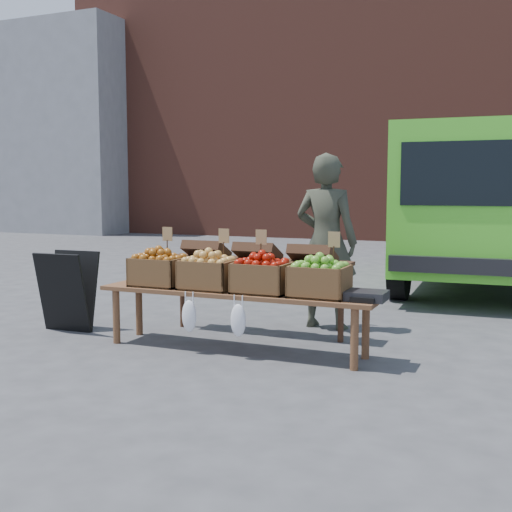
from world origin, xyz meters
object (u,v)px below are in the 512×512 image
at_px(delivery_van, 485,211).
at_px(back_table, 258,285).
at_px(display_bench, 235,321).
at_px(chalkboard_sign, 68,291).
at_px(vendor, 326,242).
at_px(crate_green_apples, 319,281).
at_px(weighing_scale, 367,296).
at_px(crate_golden_apples, 159,272).
at_px(crate_red_apples, 262,278).
at_px(crate_russet_pears, 209,275).

xyz_separation_m(delivery_van, back_table, (-1.95, -4.38, -0.66)).
bearing_deg(display_bench, chalkboard_sign, 178.20).
bearing_deg(delivery_van, chalkboard_sign, -129.68).
distance_m(delivery_van, vendor, 4.06).
distance_m(crate_green_apples, weighing_scale, 0.44).
relative_size(vendor, chalkboard_sign, 2.20).
bearing_deg(crate_golden_apples, crate_red_apples, 0.00).
distance_m(delivery_van, chalkboard_sign, 6.41).
bearing_deg(weighing_scale, crate_red_apples, 180.00).
bearing_deg(crate_golden_apples, weighing_scale, 0.00).
relative_size(crate_red_apples, crate_green_apples, 1.00).
bearing_deg(crate_green_apples, crate_red_apples, 180.00).
xyz_separation_m(chalkboard_sign, display_bench, (2.01, -0.06, -0.15)).
relative_size(vendor, back_table, 0.90).
bearing_deg(crate_russet_pears, crate_golden_apples, 180.00).
xyz_separation_m(delivery_van, weighing_scale, (-0.62, -5.10, -0.57)).
relative_size(delivery_van, crate_green_apples, 10.53).
relative_size(back_table, crate_red_apples, 4.20).
bearing_deg(crate_red_apples, crate_green_apples, 0.00).
bearing_deg(chalkboard_sign, weighing_scale, -3.90).
distance_m(display_bench, crate_green_apples, 0.93).
distance_m(delivery_van, crate_russet_pears, 5.56).
distance_m(vendor, crate_red_apples, 1.33).
bearing_deg(vendor, weighing_scale, 124.50).
bearing_deg(crate_golden_apples, back_table, 43.87).
xyz_separation_m(chalkboard_sign, weighing_scale, (3.26, -0.06, 0.18)).
bearing_deg(weighing_scale, display_bench, 180.00).
distance_m(crate_russet_pears, weighing_scale, 1.53).
bearing_deg(crate_red_apples, display_bench, 180.00).
distance_m(vendor, back_table, 0.91).
xyz_separation_m(crate_red_apples, weighing_scale, (0.97, 0.00, -0.10)).
bearing_deg(chalkboard_sign, crate_russet_pears, -4.87).
height_order(delivery_van, vendor, delivery_van).
relative_size(delivery_van, back_table, 2.51).
relative_size(back_table, weighing_scale, 6.18).
bearing_deg(weighing_scale, crate_green_apples, 180.00).
height_order(delivery_van, crate_golden_apples, delivery_van).
distance_m(chalkboard_sign, crate_red_apples, 2.30).
height_order(back_table, crate_red_apples, back_table).
xyz_separation_m(display_bench, weighing_scale, (1.25, 0.00, 0.33)).
xyz_separation_m(crate_green_apples, weighing_scale, (0.43, 0.00, -0.10)).
height_order(crate_golden_apples, crate_russet_pears, same).
xyz_separation_m(back_table, display_bench, (0.08, -0.72, -0.24)).
height_order(vendor, chalkboard_sign, vendor).
relative_size(delivery_van, vendor, 2.77).
relative_size(crate_golden_apples, crate_russet_pears, 1.00).
height_order(crate_golden_apples, weighing_scale, crate_golden_apples).
xyz_separation_m(vendor, crate_golden_apples, (-1.31, -1.29, -0.24)).
bearing_deg(crate_green_apples, weighing_scale, 0.00).
xyz_separation_m(delivery_van, vendor, (-1.39, -3.81, -0.23)).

